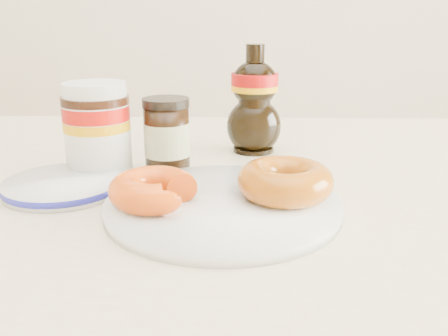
{
  "coord_description": "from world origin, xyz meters",
  "views": [
    {
      "loc": [
        0.03,
        -0.48,
        0.97
      ],
      "look_at": [
        0.01,
        0.09,
        0.79
      ],
      "focal_mm": 40.0,
      "sensor_mm": 36.0,
      "label": 1
    }
  ],
  "objects_px": {
    "dark_jar": "(167,136)",
    "plate": "(223,205)",
    "donut_whole": "(285,181)",
    "blue_rim_saucer": "(63,185)",
    "dining_table": "(218,252)",
    "nutella_jar": "(97,126)",
    "donut_bitten": "(153,189)",
    "syrup_bottle": "(254,99)"
  },
  "relations": [
    {
      "from": "plate",
      "to": "donut_whole",
      "type": "bearing_deg",
      "value": 10.69
    },
    {
      "from": "dining_table",
      "to": "syrup_bottle",
      "type": "relative_size",
      "value": 8.38
    },
    {
      "from": "dining_table",
      "to": "blue_rim_saucer",
      "type": "xyz_separation_m",
      "value": [
        -0.19,
        -0.0,
        0.09
      ]
    },
    {
      "from": "nutella_jar",
      "to": "blue_rim_saucer",
      "type": "bearing_deg",
      "value": -111.56
    },
    {
      "from": "dining_table",
      "to": "syrup_bottle",
      "type": "height_order",
      "value": "syrup_bottle"
    },
    {
      "from": "donut_whole",
      "to": "nutella_jar",
      "type": "xyz_separation_m",
      "value": [
        -0.24,
        0.12,
        0.04
      ]
    },
    {
      "from": "dining_table",
      "to": "nutella_jar",
      "type": "relative_size",
      "value": 11.18
    },
    {
      "from": "plate",
      "to": "syrup_bottle",
      "type": "relative_size",
      "value": 1.57
    },
    {
      "from": "dining_table",
      "to": "dark_jar",
      "type": "xyz_separation_m",
      "value": [
        -0.07,
        0.08,
        0.13
      ]
    },
    {
      "from": "blue_rim_saucer",
      "to": "plate",
      "type": "bearing_deg",
      "value": -16.36
    },
    {
      "from": "dark_jar",
      "to": "plate",
      "type": "bearing_deg",
      "value": -60.85
    },
    {
      "from": "donut_bitten",
      "to": "dark_jar",
      "type": "xyz_separation_m",
      "value": [
        -0.01,
        0.16,
        0.02
      ]
    },
    {
      "from": "plate",
      "to": "nutella_jar",
      "type": "xyz_separation_m",
      "value": [
        -0.17,
        0.13,
        0.06
      ]
    },
    {
      "from": "donut_whole",
      "to": "dark_jar",
      "type": "height_order",
      "value": "dark_jar"
    },
    {
      "from": "plate",
      "to": "dark_jar",
      "type": "relative_size",
      "value": 2.57
    },
    {
      "from": "blue_rim_saucer",
      "to": "syrup_bottle",
      "type": "bearing_deg",
      "value": 38.5
    },
    {
      "from": "plate",
      "to": "donut_bitten",
      "type": "height_order",
      "value": "donut_bitten"
    },
    {
      "from": "donut_whole",
      "to": "blue_rim_saucer",
      "type": "height_order",
      "value": "donut_whole"
    },
    {
      "from": "donut_bitten",
      "to": "syrup_bottle",
      "type": "xyz_separation_m",
      "value": [
        0.12,
        0.26,
        0.05
      ]
    },
    {
      "from": "plate",
      "to": "nutella_jar",
      "type": "distance_m",
      "value": 0.22
    },
    {
      "from": "dark_jar",
      "to": "blue_rim_saucer",
      "type": "xyz_separation_m",
      "value": [
        -0.12,
        -0.09,
        -0.04
      ]
    },
    {
      "from": "syrup_bottle",
      "to": "plate",
      "type": "bearing_deg",
      "value": -99.3
    },
    {
      "from": "blue_rim_saucer",
      "to": "donut_whole",
      "type": "bearing_deg",
      "value": -9.59
    },
    {
      "from": "dining_table",
      "to": "donut_bitten",
      "type": "bearing_deg",
      "value": -131.37
    },
    {
      "from": "dark_jar",
      "to": "dining_table",
      "type": "bearing_deg",
      "value": -48.83
    },
    {
      "from": "syrup_bottle",
      "to": "donut_bitten",
      "type": "bearing_deg",
      "value": -113.71
    },
    {
      "from": "donut_whole",
      "to": "syrup_bottle",
      "type": "distance_m",
      "value": 0.25
    },
    {
      "from": "nutella_jar",
      "to": "syrup_bottle",
      "type": "height_order",
      "value": "syrup_bottle"
    },
    {
      "from": "dining_table",
      "to": "donut_bitten",
      "type": "distance_m",
      "value": 0.15
    },
    {
      "from": "plate",
      "to": "nutella_jar",
      "type": "bearing_deg",
      "value": 143.15
    },
    {
      "from": "dining_table",
      "to": "donut_bitten",
      "type": "xyz_separation_m",
      "value": [
        -0.07,
        -0.08,
        0.11
      ]
    },
    {
      "from": "plate",
      "to": "dark_jar",
      "type": "xyz_separation_m",
      "value": [
        -0.08,
        0.15,
        0.04
      ]
    },
    {
      "from": "plate",
      "to": "donut_whole",
      "type": "xyz_separation_m",
      "value": [
        0.07,
        0.01,
        0.03
      ]
    },
    {
      "from": "plate",
      "to": "donut_bitten",
      "type": "bearing_deg",
      "value": -170.13
    },
    {
      "from": "dining_table",
      "to": "nutella_jar",
      "type": "xyz_separation_m",
      "value": [
        -0.16,
        0.07,
        0.15
      ]
    },
    {
      "from": "plate",
      "to": "nutella_jar",
      "type": "height_order",
      "value": "nutella_jar"
    },
    {
      "from": "plate",
      "to": "blue_rim_saucer",
      "type": "bearing_deg",
      "value": 163.64
    },
    {
      "from": "plate",
      "to": "donut_whole",
      "type": "height_order",
      "value": "donut_whole"
    },
    {
      "from": "nutella_jar",
      "to": "dining_table",
      "type": "bearing_deg",
      "value": -22.16
    },
    {
      "from": "dining_table",
      "to": "dark_jar",
      "type": "bearing_deg",
      "value": 131.17
    },
    {
      "from": "blue_rim_saucer",
      "to": "donut_bitten",
      "type": "bearing_deg",
      "value": -29.78
    },
    {
      "from": "plate",
      "to": "syrup_bottle",
      "type": "bearing_deg",
      "value": 80.7
    }
  ]
}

